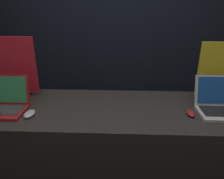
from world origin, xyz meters
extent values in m
cube|color=black|center=(0.00, 1.74, 1.40)|extent=(8.00, 0.05, 2.80)
cube|color=#282623|center=(0.00, 0.36, 0.45)|extent=(2.14, 0.71, 0.89)
cube|color=maroon|center=(-0.84, 0.37, 1.02)|extent=(0.39, 0.07, 0.23)
cube|color=#2D7F4C|center=(-0.84, 0.37, 1.03)|extent=(0.35, 0.05, 0.20)
ellipsoid|color=#B2B2B7|center=(-0.59, 0.20, 0.91)|extent=(0.07, 0.12, 0.03)
cube|color=black|center=(-0.84, 0.58, 0.91)|extent=(0.21, 0.07, 0.02)
cube|color=red|center=(-0.84, 0.58, 1.16)|extent=(0.38, 0.02, 0.48)
cube|color=#B7B7BC|center=(0.82, 0.42, 1.02)|extent=(0.40, 0.08, 0.22)
cube|color=#194C99|center=(0.82, 0.42, 1.03)|extent=(0.36, 0.06, 0.20)
ellipsoid|color=maroon|center=(0.56, 0.26, 0.91)|extent=(0.06, 0.10, 0.03)
cube|color=black|center=(0.82, 0.56, 0.91)|extent=(0.16, 0.07, 0.02)
cube|color=gold|center=(0.82, 0.56, 1.14)|extent=(0.30, 0.02, 0.45)
camera|label=1|loc=(0.06, -1.14, 1.64)|focal=35.00mm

